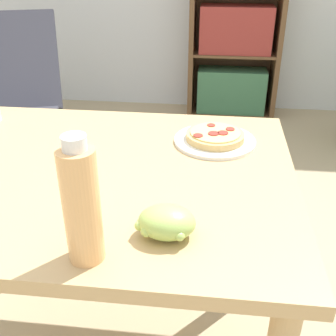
{
  "coord_description": "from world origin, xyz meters",
  "views": [
    {
      "loc": [
        0.31,
        -0.86,
        1.28
      ],
      "look_at": [
        0.21,
        -0.01,
        0.81
      ],
      "focal_mm": 45.0,
      "sensor_mm": 36.0,
      "label": 1
    }
  ],
  "objects_px": {
    "lounge_chair_near": "(17,120)",
    "bookshelf": "(236,26)",
    "pizza_on_plate": "(215,138)",
    "grape_bunch": "(166,222)",
    "drink_bottle": "(81,205)"
  },
  "relations": [
    {
      "from": "lounge_chair_near",
      "to": "bookshelf",
      "type": "xyz_separation_m",
      "value": [
        1.34,
        1.0,
        0.4
      ]
    },
    {
      "from": "pizza_on_plate",
      "to": "bookshelf",
      "type": "distance_m",
      "value": 2.17
    },
    {
      "from": "pizza_on_plate",
      "to": "lounge_chair_near",
      "type": "relative_size",
      "value": 0.27
    },
    {
      "from": "pizza_on_plate",
      "to": "lounge_chair_near",
      "type": "bearing_deg",
      "value": 136.21
    },
    {
      "from": "pizza_on_plate",
      "to": "grape_bunch",
      "type": "bearing_deg",
      "value": -101.31
    },
    {
      "from": "lounge_chair_near",
      "to": "pizza_on_plate",
      "type": "bearing_deg",
      "value": -62.03
    },
    {
      "from": "bookshelf",
      "to": "lounge_chair_near",
      "type": "bearing_deg",
      "value": -143.18
    },
    {
      "from": "drink_bottle",
      "to": "grape_bunch",
      "type": "bearing_deg",
      "value": 29.87
    },
    {
      "from": "drink_bottle",
      "to": "lounge_chair_near",
      "type": "relative_size",
      "value": 0.28
    },
    {
      "from": "grape_bunch",
      "to": "lounge_chair_near",
      "type": "xyz_separation_m",
      "value": [
        -1.13,
        1.62,
        -0.5
      ]
    },
    {
      "from": "pizza_on_plate",
      "to": "grape_bunch",
      "type": "distance_m",
      "value": 0.46
    },
    {
      "from": "pizza_on_plate",
      "to": "bookshelf",
      "type": "height_order",
      "value": "bookshelf"
    },
    {
      "from": "bookshelf",
      "to": "pizza_on_plate",
      "type": "bearing_deg",
      "value": -93.26
    },
    {
      "from": "lounge_chair_near",
      "to": "drink_bottle",
      "type": "bearing_deg",
      "value": -78.18
    },
    {
      "from": "drink_bottle",
      "to": "lounge_chair_near",
      "type": "distance_m",
      "value": 2.05
    }
  ]
}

